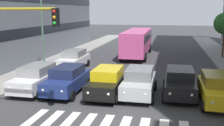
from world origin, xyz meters
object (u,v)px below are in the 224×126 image
bus_behind_traffic (137,40)px  car_3 (107,82)px  car_1 (180,82)px  car_5 (37,78)px  street_lamp_right (48,19)px  car_2 (139,82)px  car_row2_0 (74,59)px  car_4 (67,79)px  car_0 (218,89)px

bus_behind_traffic → car_3: bearing=90.0°
car_1 → car_5: bearing=5.7°
car_5 → street_lamp_right: size_ratio=0.63×
car_2 → car_row2_0: bearing=-44.3°
car_4 → bus_behind_traffic: size_ratio=0.42×
car_3 → car_row2_0: (4.79, -6.94, 0.00)m
car_1 → car_3: same height
bus_behind_traffic → car_0: bearing=112.7°
car_2 → car_3: same height
car_3 → bus_behind_traffic: 15.32m
car_0 → car_2: bearing=-7.1°
car_4 → car_0: bearing=179.1°
car_row2_0 → bus_behind_traffic: size_ratio=0.42×
car_0 → car_1: 2.29m
car_2 → car_5: same height
bus_behind_traffic → car_2: bearing=97.4°
car_1 → car_2: bearing=10.0°
car_3 → car_5: bearing=1.3°
car_0 → car_row2_0: (11.25, -7.12, 0.00)m
car_4 → car_5: bearing=1.7°
car_0 → street_lamp_right: bearing=-23.2°
car_4 → car_5: size_ratio=1.00×
car_5 → car_0: bearing=179.6°
car_0 → car_3: same height
car_1 → car_2: same height
car_row2_0 → car_4: bearing=107.0°
car_4 → car_5: (2.10, 0.06, 0.00)m
car_1 → car_row2_0: 11.05m
car_2 → car_3: size_ratio=1.00×
bus_behind_traffic → street_lamp_right: street_lamp_right is taller
bus_behind_traffic → street_lamp_right: size_ratio=1.48×
car_2 → car_5: bearing=4.2°
car_1 → car_3: bearing=10.5°
car_4 → car_5: same height
car_3 → car_2: bearing=-168.9°
car_3 → car_4: (2.66, 0.05, 0.00)m
car_1 → car_5: (9.16, 0.92, 0.00)m
car_row2_0 → street_lamp_right: 4.30m
car_2 → car_3: 1.98m
car_0 → car_5: size_ratio=1.00×
car_2 → street_lamp_right: bearing=-30.7°
car_4 → car_1: bearing=-173.1°
car_3 → car_row2_0: 8.44m
car_1 → car_row2_0: size_ratio=1.00×
car_1 → car_2: 2.50m
car_1 → bus_behind_traffic: size_ratio=0.42×
car_5 → car_2: bearing=-175.8°
car_3 → street_lamp_right: 9.05m
car_0 → bus_behind_traffic: (6.46, -15.47, 0.97)m
car_row2_0 → car_3: bearing=124.6°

